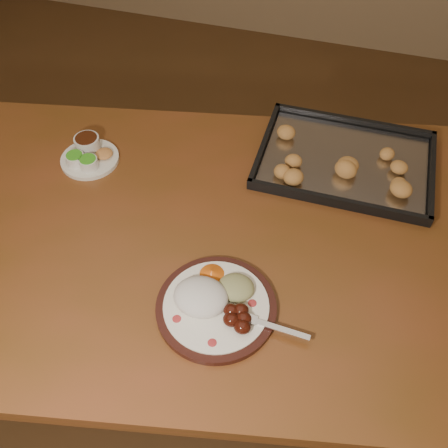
% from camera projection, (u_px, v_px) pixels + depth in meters
% --- Properties ---
extents(ground, '(4.00, 4.00, 0.00)m').
position_uv_depth(ground, '(166.00, 291.00, 1.95)').
color(ground, brown).
rests_on(ground, ground).
extents(dining_table, '(1.65, 1.18, 0.75)m').
position_uv_depth(dining_table, '(200.00, 257.00, 1.25)').
color(dining_table, brown).
rests_on(dining_table, ground).
extents(dinner_plate, '(0.33, 0.25, 0.06)m').
position_uv_depth(dinner_plate, '(215.00, 302.00, 1.03)').
color(dinner_plate, black).
rests_on(dinner_plate, dining_table).
extents(condiment_saucer, '(0.15, 0.15, 0.05)m').
position_uv_depth(condiment_saucer, '(88.00, 155.00, 1.32)').
color(condiment_saucer, silver).
rests_on(condiment_saucer, dining_table).
extents(baking_tray, '(0.45, 0.33, 0.05)m').
position_uv_depth(baking_tray, '(345.00, 159.00, 1.32)').
color(baking_tray, black).
rests_on(baking_tray, dining_table).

